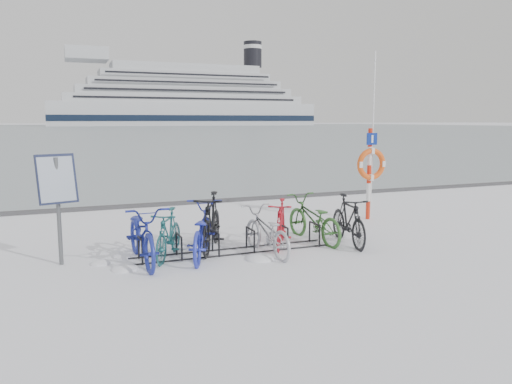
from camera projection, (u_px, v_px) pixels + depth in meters
The scene contains 16 objects.
ground at pixel (233, 252), 9.83m from camera, with size 900.00×900.00×0.00m, color white.
ice_sheet at pixel (70, 129), 152.61m from camera, with size 400.00×298.00×0.02m, color #96A3AA.
quay_edge at pixel (171, 204), 15.26m from camera, with size 400.00×0.25×0.10m, color #3F3F42.
bike_rack at pixel (233, 243), 9.80m from camera, with size 4.00×0.48×0.46m.
info_board at pixel (57, 186), 8.77m from camera, with size 0.71×0.43×2.00m.
lifebuoy_station at pixel (371, 164), 12.89m from camera, with size 0.83×0.23×4.32m.
cruise_ferry at pixel (185, 102), 237.37m from camera, with size 124.72×23.55×40.98m.
bike_0 at pixel (142, 232), 9.09m from camera, with size 0.75×2.15×1.13m, color navy.
bike_1 at pixel (169, 233), 9.39m from camera, with size 0.45×1.60×0.96m, color #1C5759.
bike_2 at pixel (201, 229), 9.47m from camera, with size 0.70×2.01×1.05m, color #2731B5.
bike_3 at pixel (211, 221), 9.99m from camera, with size 0.55×1.95×1.17m, color black.
bike_4 at pixel (266, 230), 9.69m from camera, with size 0.63×1.80×0.94m, color #ABACB3.
bike_5 at pixel (281, 222), 10.32m from camera, with size 0.46×1.64×0.99m, color #B11623.
bike_6 at pixel (313, 218), 10.70m from camera, with size 0.68×1.94×1.02m, color #34672C.
bike_7 at pixel (348, 219), 10.44m from camera, with size 0.50×1.78×1.07m, color black.
snow_drifts at pixel (209, 257), 9.51m from camera, with size 5.67×1.90×0.19m.
Camera 1 is at (-3.08, -9.06, 2.58)m, focal length 35.00 mm.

